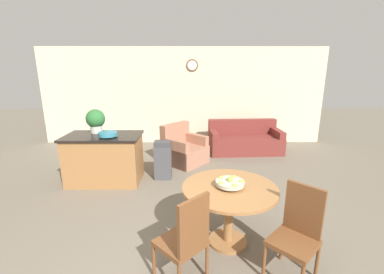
{
  "coord_description": "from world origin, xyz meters",
  "views": [
    {
      "loc": [
        0.21,
        -2.01,
        2.1
      ],
      "look_at": [
        0.24,
        2.31,
        0.95
      ],
      "focal_mm": 24.0,
      "sensor_mm": 36.0,
      "label": 1
    }
  ],
  "objects": [
    {
      "name": "dining_table",
      "position": [
        0.68,
        0.76,
        0.58
      ],
      "size": [
        1.13,
        1.13,
        0.75
      ],
      "color": "#9E6B3D",
      "rests_on": "ground_plane"
    },
    {
      "name": "fruit_bowl",
      "position": [
        0.68,
        0.76,
        0.81
      ],
      "size": [
        0.34,
        0.34,
        0.13
      ],
      "color": "#B7B29E",
      "rests_on": "dining_table"
    },
    {
      "name": "teal_bowl",
      "position": [
        -1.26,
        2.44,
        0.97
      ],
      "size": [
        0.33,
        0.33,
        0.09
      ],
      "color": "teal",
      "rests_on": "kitchen_island"
    },
    {
      "name": "kitchen_island",
      "position": [
        -1.41,
        2.59,
        0.46
      ],
      "size": [
        1.38,
        0.8,
        0.92
      ],
      "color": "#9E6B3D",
      "rests_on": "ground_plane"
    },
    {
      "name": "couch",
      "position": [
        1.63,
        4.46,
        0.28
      ],
      "size": [
        1.87,
        1.01,
        0.8
      ],
      "rotation": [
        0.0,
        0.0,
        0.05
      ],
      "color": "maroon",
      "rests_on": "ground_plane"
    },
    {
      "name": "dining_chair_near_left",
      "position": [
        0.17,
        0.14,
        0.52
      ],
      "size": [
        0.59,
        0.59,
        0.98
      ],
      "rotation": [
        0.0,
        0.0,
        7.06
      ],
      "color": "brown",
      "rests_on": "ground_plane"
    },
    {
      "name": "dining_chair_near_right",
      "position": [
        1.3,
        0.25,
        0.52
      ],
      "size": [
        0.59,
        0.59,
        0.98
      ],
      "rotation": [
        0.0,
        0.0,
        8.63
      ],
      "color": "brown",
      "rests_on": "ground_plane"
    },
    {
      "name": "wall_back",
      "position": [
        0.0,
        5.34,
        1.35
      ],
      "size": [
        8.0,
        0.09,
        2.7
      ],
      "color": "beige",
      "rests_on": "ground_plane"
    },
    {
      "name": "armchair",
      "position": [
        0.06,
        3.6,
        0.3
      ],
      "size": [
        1.13,
        1.13,
        0.89
      ],
      "rotation": [
        0.0,
        0.0,
        0.87
      ],
      "color": "#A87056",
      "rests_on": "ground_plane"
    },
    {
      "name": "trash_bin",
      "position": [
        -0.32,
        2.74,
        0.37
      ],
      "size": [
        0.33,
        0.26,
        0.76
      ],
      "color": "#47474C",
      "rests_on": "ground_plane"
    },
    {
      "name": "potted_plant",
      "position": [
        -1.58,
        2.79,
        1.17
      ],
      "size": [
        0.35,
        0.35,
        0.45
      ],
      "color": "beige",
      "rests_on": "kitchen_island"
    }
  ]
}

